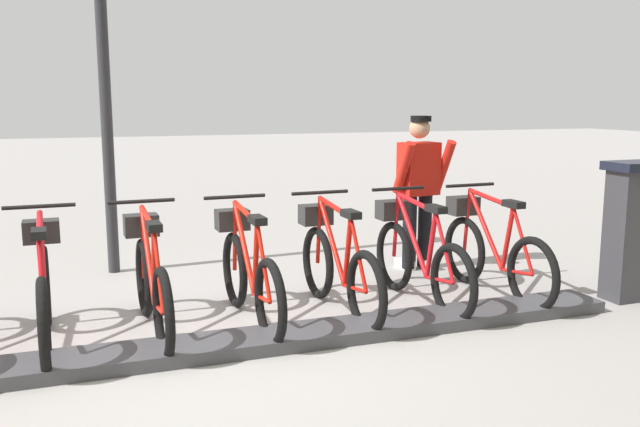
{
  "coord_description": "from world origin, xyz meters",
  "views": [
    {
      "loc": [
        -4.7,
        0.71,
        1.84
      ],
      "look_at": [
        0.5,
        -1.17,
        0.9
      ],
      "focal_mm": 38.09,
      "sensor_mm": 36.0,
      "label": 1
    }
  ],
  "objects_px": {
    "worker_near_rack": "(419,187)",
    "lamp_post": "(101,15)",
    "bike_docked_1": "(417,257)",
    "bike_docked_4": "(151,280)",
    "bike_docked_0": "(491,250)",
    "bike_docked_5": "(44,289)",
    "payment_kiosk": "(632,229)",
    "bike_docked_3": "(248,271)",
    "bike_docked_2": "(337,264)"
  },
  "relations": [
    {
      "from": "bike_docked_3",
      "to": "bike_docked_4",
      "type": "xyz_separation_m",
      "value": [
        0.0,
        0.78,
        0.0
      ]
    },
    {
      "from": "bike_docked_0",
      "to": "worker_near_rack",
      "type": "xyz_separation_m",
      "value": [
        1.1,
        0.2,
        0.48
      ]
    },
    {
      "from": "bike_docked_3",
      "to": "lamp_post",
      "type": "bearing_deg",
      "value": 24.65
    },
    {
      "from": "bike_docked_4",
      "to": "worker_near_rack",
      "type": "xyz_separation_m",
      "value": [
        1.1,
        -2.94,
        0.48
      ]
    },
    {
      "from": "bike_docked_3",
      "to": "bike_docked_1",
      "type": "bearing_deg",
      "value": -90.0
    },
    {
      "from": "worker_near_rack",
      "to": "lamp_post",
      "type": "bearing_deg",
      "value": 72.28
    },
    {
      "from": "bike_docked_5",
      "to": "lamp_post",
      "type": "height_order",
      "value": "lamp_post"
    },
    {
      "from": "bike_docked_2",
      "to": "worker_near_rack",
      "type": "distance_m",
      "value": 1.82
    },
    {
      "from": "bike_docked_1",
      "to": "worker_near_rack",
      "type": "relative_size",
      "value": 1.04
    },
    {
      "from": "bike_docked_3",
      "to": "bike_docked_4",
      "type": "relative_size",
      "value": 1.0
    },
    {
      "from": "bike_docked_1",
      "to": "payment_kiosk",
      "type": "bearing_deg",
      "value": -106.82
    },
    {
      "from": "bike_docked_2",
      "to": "bike_docked_4",
      "type": "distance_m",
      "value": 1.57
    },
    {
      "from": "bike_docked_3",
      "to": "lamp_post",
      "type": "xyz_separation_m",
      "value": [
        2.1,
        0.96,
        2.24
      ]
    },
    {
      "from": "bike_docked_0",
      "to": "bike_docked_5",
      "type": "xyz_separation_m",
      "value": [
        0.0,
        3.92,
        0.0
      ]
    },
    {
      "from": "bike_docked_1",
      "to": "bike_docked_4",
      "type": "bearing_deg",
      "value": 90.0
    },
    {
      "from": "bike_docked_1",
      "to": "bike_docked_5",
      "type": "relative_size",
      "value": 1.0
    },
    {
      "from": "bike_docked_0",
      "to": "worker_near_rack",
      "type": "height_order",
      "value": "worker_near_rack"
    },
    {
      "from": "bike_docked_4",
      "to": "bike_docked_5",
      "type": "xyz_separation_m",
      "value": [
        0.0,
        0.78,
        0.0
      ]
    },
    {
      "from": "payment_kiosk",
      "to": "bike_docked_0",
      "type": "distance_m",
      "value": 1.27
    },
    {
      "from": "payment_kiosk",
      "to": "bike_docked_2",
      "type": "height_order",
      "value": "payment_kiosk"
    },
    {
      "from": "bike_docked_1",
      "to": "worker_near_rack",
      "type": "height_order",
      "value": "worker_near_rack"
    },
    {
      "from": "lamp_post",
      "to": "bike_docked_5",
      "type": "bearing_deg",
      "value": 163.86
    },
    {
      "from": "worker_near_rack",
      "to": "payment_kiosk",
      "type": "bearing_deg",
      "value": -142.08
    },
    {
      "from": "bike_docked_0",
      "to": "lamp_post",
      "type": "height_order",
      "value": "lamp_post"
    },
    {
      "from": "payment_kiosk",
      "to": "lamp_post",
      "type": "distance_m",
      "value": 5.54
    },
    {
      "from": "bike_docked_2",
      "to": "lamp_post",
      "type": "height_order",
      "value": "lamp_post"
    },
    {
      "from": "bike_docked_3",
      "to": "lamp_post",
      "type": "height_order",
      "value": "lamp_post"
    },
    {
      "from": "bike_docked_3",
      "to": "worker_near_rack",
      "type": "bearing_deg",
      "value": -62.99
    },
    {
      "from": "payment_kiosk",
      "to": "bike_docked_3",
      "type": "distance_m",
      "value": 3.52
    },
    {
      "from": "bike_docked_0",
      "to": "bike_docked_2",
      "type": "height_order",
      "value": "same"
    },
    {
      "from": "bike_docked_4",
      "to": "bike_docked_0",
      "type": "bearing_deg",
      "value": -90.0
    },
    {
      "from": "bike_docked_1",
      "to": "bike_docked_4",
      "type": "xyz_separation_m",
      "value": [
        0.0,
        2.35,
        0.0
      ]
    },
    {
      "from": "payment_kiosk",
      "to": "bike_docked_2",
      "type": "xyz_separation_m",
      "value": [
        0.57,
        2.68,
        -0.24
      ]
    },
    {
      "from": "payment_kiosk",
      "to": "bike_docked_5",
      "type": "bearing_deg",
      "value": 83.52
    },
    {
      "from": "bike_docked_4",
      "to": "bike_docked_2",
      "type": "bearing_deg",
      "value": -90.0
    },
    {
      "from": "bike_docked_0",
      "to": "bike_docked_1",
      "type": "relative_size",
      "value": 1.0
    },
    {
      "from": "payment_kiosk",
      "to": "worker_near_rack",
      "type": "height_order",
      "value": "worker_near_rack"
    },
    {
      "from": "bike_docked_1",
      "to": "worker_near_rack",
      "type": "xyz_separation_m",
      "value": [
        1.1,
        -0.59,
        0.48
      ]
    },
    {
      "from": "bike_docked_1",
      "to": "bike_docked_2",
      "type": "height_order",
      "value": "same"
    },
    {
      "from": "bike_docked_0",
      "to": "lamp_post",
      "type": "relative_size",
      "value": 0.42
    },
    {
      "from": "lamp_post",
      "to": "bike_docked_3",
      "type": "bearing_deg",
      "value": -155.35
    },
    {
      "from": "bike_docked_2",
      "to": "lamp_post",
      "type": "relative_size",
      "value": 0.42
    },
    {
      "from": "bike_docked_0",
      "to": "bike_docked_3",
      "type": "distance_m",
      "value": 2.35
    },
    {
      "from": "payment_kiosk",
      "to": "bike_docked_5",
      "type": "distance_m",
      "value": 5.07
    },
    {
      "from": "bike_docked_0",
      "to": "bike_docked_1",
      "type": "xyz_separation_m",
      "value": [
        0.0,
        0.78,
        0.0
      ]
    },
    {
      "from": "bike_docked_1",
      "to": "worker_near_rack",
      "type": "bearing_deg",
      "value": -28.16
    },
    {
      "from": "bike_docked_1",
      "to": "lamp_post",
      "type": "bearing_deg",
      "value": 50.36
    },
    {
      "from": "bike_docked_5",
      "to": "worker_near_rack",
      "type": "bearing_deg",
      "value": -73.56
    },
    {
      "from": "bike_docked_3",
      "to": "worker_near_rack",
      "type": "xyz_separation_m",
      "value": [
        1.1,
        -2.16,
        0.48
      ]
    },
    {
      "from": "bike_docked_5",
      "to": "worker_near_rack",
      "type": "distance_m",
      "value": 3.92
    }
  ]
}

